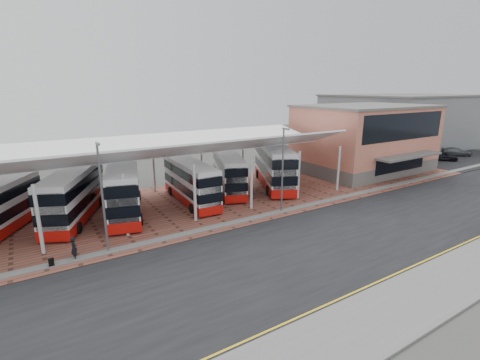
# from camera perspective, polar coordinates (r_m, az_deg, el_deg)

# --- Properties ---
(ground) EXTENTS (140.00, 140.00, 0.00)m
(ground) POSITION_cam_1_polar(r_m,az_deg,el_deg) (28.25, 11.64, -9.62)
(ground) COLOR #41433D
(road) EXTENTS (120.00, 14.00, 0.02)m
(road) POSITION_cam_1_polar(r_m,az_deg,el_deg) (27.61, 13.09, -10.28)
(road) COLOR black
(road) RESTS_ON ground
(forecourt) EXTENTS (72.00, 16.00, 0.06)m
(forecourt) POSITION_cam_1_polar(r_m,az_deg,el_deg) (38.97, 0.61, -2.32)
(forecourt) COLOR brown
(forecourt) RESTS_ON ground
(sidewalk) EXTENTS (120.00, 4.00, 0.14)m
(sidewalk) POSITION_cam_1_polar(r_m,az_deg,el_deg) (23.40, 27.60, -16.43)
(sidewalk) COLOR slate
(sidewalk) RESTS_ON ground
(north_kerb) EXTENTS (120.00, 0.80, 0.14)m
(north_kerb) POSITION_cam_1_polar(r_m,az_deg,el_deg) (32.59, 4.12, -5.81)
(north_kerb) COLOR slate
(north_kerb) RESTS_ON ground
(carpark_surface) EXTENTS (22.00, 10.00, 0.08)m
(carpark_surface) POSITION_cam_1_polar(r_m,az_deg,el_deg) (69.23, 32.95, 2.92)
(carpark_surface) COLOR black
(carpark_surface) RESTS_ON ground
(yellow_line_near) EXTENTS (120.00, 0.12, 0.01)m
(yellow_line_near) POSITION_cam_1_polar(r_m,az_deg,el_deg) (24.29, 23.43, -14.85)
(yellow_line_near) COLOR yellow
(yellow_line_near) RESTS_ON road
(yellow_line_far) EXTENTS (120.00, 0.12, 0.01)m
(yellow_line_far) POSITION_cam_1_polar(r_m,az_deg,el_deg) (24.43, 22.84, -14.61)
(yellow_line_far) COLOR yellow
(yellow_line_far) RESTS_ON road
(canopy) EXTENTS (37.00, 11.63, 7.07)m
(canopy) POSITION_cam_1_polar(r_m,az_deg,el_deg) (34.94, -11.37, 5.10)
(canopy) COLOR silver
(canopy) RESTS_ON ground
(terminal) EXTENTS (18.40, 14.40, 9.25)m
(terminal) POSITION_cam_1_polar(r_m,az_deg,el_deg) (52.70, 19.79, 6.51)
(terminal) COLOR #5F5D5A
(terminal) RESTS_ON ground
(warehouse) EXTENTS (30.50, 20.50, 10.25)m
(warehouse) POSITION_cam_1_polar(r_m,az_deg,el_deg) (78.76, 25.55, 8.82)
(warehouse) COLOR slate
(warehouse) RESTS_ON ground
(lamp_west) EXTENTS (0.16, 0.90, 8.07)m
(lamp_west) POSITION_cam_1_polar(r_m,az_deg,el_deg) (25.96, -21.66, -2.32)
(lamp_west) COLOR slate
(lamp_west) RESTS_ON ground
(lamp_east) EXTENTS (0.16, 0.90, 8.07)m
(lamp_east) POSITION_cam_1_polar(r_m,az_deg,el_deg) (32.58, 7.03, 2.00)
(lamp_east) COLOR slate
(lamp_east) RESTS_ON ground
(bus_1) EXTENTS (6.84, 10.95, 4.49)m
(bus_1) POSITION_cam_1_polar(r_m,az_deg,el_deg) (34.35, -25.57, -2.28)
(bus_1) COLOR silver
(bus_1) RESTS_ON forecourt
(bus_2) EXTENTS (5.52, 11.67, 4.69)m
(bus_2) POSITION_cam_1_polar(r_m,az_deg,el_deg) (34.25, -18.45, -1.43)
(bus_2) COLOR silver
(bus_2) RESTS_ON forecourt
(bus_3) EXTENTS (3.04, 10.42, 4.24)m
(bus_3) POSITION_cam_1_polar(r_m,az_deg,el_deg) (36.05, -8.10, -0.37)
(bus_3) COLOR silver
(bus_3) RESTS_ON forecourt
(bus_4) EXTENTS (6.03, 10.52, 4.27)m
(bus_4) POSITION_cam_1_polar(r_m,az_deg,el_deg) (39.61, -1.86, 1.19)
(bus_4) COLOR silver
(bus_4) RESTS_ON forecourt
(bus_5) EXTENTS (7.80, 11.99, 4.95)m
(bus_5) POSITION_cam_1_polar(r_m,az_deg,el_deg) (41.88, 5.57, 2.36)
(bus_5) COLOR silver
(bus_5) RESTS_ON forecourt
(pedestrian) EXTENTS (0.54, 0.69, 1.67)m
(pedestrian) POSITION_cam_1_polar(r_m,az_deg,el_deg) (26.93, -25.59, -10.03)
(pedestrian) COLOR black
(pedestrian) RESTS_ON forecourt
(suitcase) EXTENTS (0.34, 0.24, 0.58)m
(suitcase) POSITION_cam_1_polar(r_m,az_deg,el_deg) (26.80, -28.56, -11.82)
(suitcase) COLOR black
(suitcase) RESTS_ON forecourt
(carpark_car_a) EXTENTS (4.13, 4.39, 1.47)m
(carpark_car_a) POSITION_cam_1_polar(r_m,az_deg,el_deg) (65.64, 30.36, 3.44)
(carpark_car_a) COLOR black
(carpark_car_a) RESTS_ON carpark_surface
(carpark_car_b) EXTENTS (4.32, 4.82, 1.34)m
(carpark_car_b) POSITION_cam_1_polar(r_m,az_deg,el_deg) (71.61, 31.99, 3.97)
(carpark_car_b) COLOR #53585D
(carpark_car_b) RESTS_ON carpark_surface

